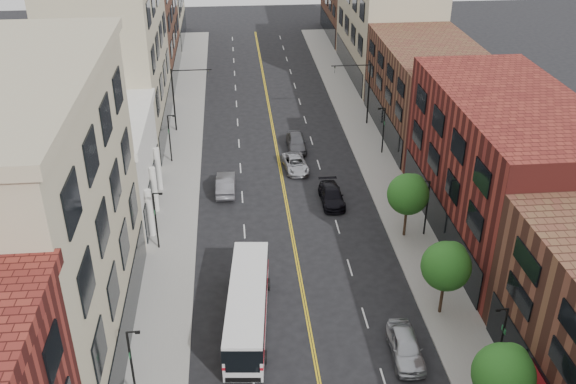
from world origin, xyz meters
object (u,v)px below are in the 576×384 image
object	(u,v)px
car_parked_far	(406,346)
city_bus	(248,304)
car_lane_behind	(226,184)
car_lane_b	(295,164)
car_lane_c	(296,142)
car_lane_a	(332,196)

from	to	relation	value
car_parked_far	city_bus	bearing A→B (deg)	159.37
car_lane_behind	city_bus	bearing A→B (deg)	95.60
car_lane_b	car_lane_c	world-z (taller)	car_lane_c
car_lane_c	car_lane_behind	bearing A→B (deg)	-130.40
car_lane_behind	car_lane_c	xyz separation A→B (m)	(7.60, 8.82, 0.01)
car_parked_far	car_lane_c	size ratio (longest dim) A/B	0.98
city_bus	car_parked_far	size ratio (longest dim) A/B	2.43
city_bus	car_lane_a	bearing A→B (deg)	68.15
city_bus	car_lane_c	size ratio (longest dim) A/B	2.39
car_lane_c	car_lane_b	bearing A→B (deg)	-96.69
car_lane_a	car_lane_c	size ratio (longest dim) A/B	1.02
car_lane_c	city_bus	bearing A→B (deg)	-102.24
car_lane_b	city_bus	bearing A→B (deg)	-109.53
city_bus	car_lane_behind	distance (m)	19.08
car_parked_far	car_lane_b	world-z (taller)	car_parked_far
car_parked_far	car_lane_a	xyz separation A→B (m)	(-1.69, 20.18, -0.10)
car_parked_far	car_lane_c	world-z (taller)	car_lane_c
car_lane_behind	car_lane_a	bearing A→B (deg)	164.32
car_lane_behind	car_lane_a	world-z (taller)	car_lane_behind
car_lane_a	car_lane_c	distance (m)	11.95
car_lane_behind	car_parked_far	bearing A→B (deg)	117.47
car_parked_far	car_lane_behind	size ratio (longest dim) A/B	0.97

